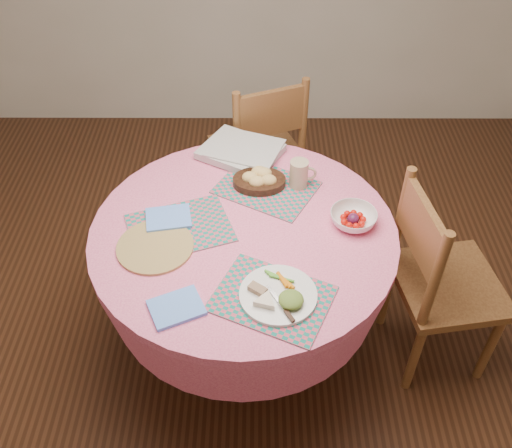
% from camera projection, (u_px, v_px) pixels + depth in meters
% --- Properties ---
extents(ground, '(4.00, 4.00, 0.00)m').
position_uv_depth(ground, '(246.00, 340.00, 2.80)').
color(ground, '#331C0F').
rests_on(ground, ground).
extents(dining_table, '(1.24, 1.24, 0.75)m').
position_uv_depth(dining_table, '(244.00, 263.00, 2.42)').
color(dining_table, pink).
rests_on(dining_table, ground).
extents(chair_right, '(0.50, 0.51, 0.97)m').
position_uv_depth(chair_right, '(438.00, 279.00, 2.42)').
color(chair_right, brown).
rests_on(chair_right, ground).
extents(chair_back, '(0.57, 0.56, 0.96)m').
position_uv_depth(chair_back, '(261.00, 149.00, 3.12)').
color(chair_back, brown).
rests_on(chair_back, ground).
extents(placemat_front, '(0.49, 0.44, 0.01)m').
position_uv_depth(placemat_front, '(272.00, 298.00, 2.02)').
color(placemat_front, '#167C6E').
rests_on(placemat_front, dining_table).
extents(placemat_left, '(0.48, 0.42, 0.01)m').
position_uv_depth(placemat_left, '(180.00, 228.00, 2.29)').
color(placemat_left, '#167C6E').
rests_on(placemat_left, dining_table).
extents(placemat_back, '(0.50, 0.46, 0.01)m').
position_uv_depth(placemat_back, '(266.00, 188.00, 2.48)').
color(placemat_back, '#167C6E').
rests_on(placemat_back, dining_table).
extents(wicker_trivet, '(0.30, 0.30, 0.01)m').
position_uv_depth(wicker_trivet, '(155.00, 247.00, 2.21)').
color(wicker_trivet, olive).
rests_on(wicker_trivet, dining_table).
extents(napkin_near, '(0.22, 0.20, 0.01)m').
position_uv_depth(napkin_near, '(176.00, 308.00, 1.99)').
color(napkin_near, '#6399FF').
rests_on(napkin_near, dining_table).
extents(napkin_far, '(0.20, 0.17, 0.01)m').
position_uv_depth(napkin_far, '(168.00, 218.00, 2.32)').
color(napkin_far, '#6399FF').
rests_on(napkin_far, placemat_left).
extents(dinner_plate, '(0.28, 0.28, 0.05)m').
position_uv_depth(dinner_plate, '(280.00, 294.00, 2.01)').
color(dinner_plate, white).
rests_on(dinner_plate, placemat_front).
extents(bread_bowl, '(0.23, 0.23, 0.08)m').
position_uv_depth(bread_bowl, '(259.00, 179.00, 2.47)').
color(bread_bowl, black).
rests_on(bread_bowl, placemat_back).
extents(latte_mug, '(0.12, 0.08, 0.12)m').
position_uv_depth(latte_mug, '(299.00, 174.00, 2.44)').
color(latte_mug, tan).
rests_on(latte_mug, placemat_back).
extents(fruit_bowl, '(0.19, 0.19, 0.06)m').
position_uv_depth(fruit_bowl, '(353.00, 218.00, 2.29)').
color(fruit_bowl, white).
rests_on(fruit_bowl, dining_table).
extents(newspaper_stack, '(0.43, 0.40, 0.04)m').
position_uv_depth(newspaper_stack, '(241.00, 151.00, 2.63)').
color(newspaper_stack, silver).
rests_on(newspaper_stack, dining_table).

